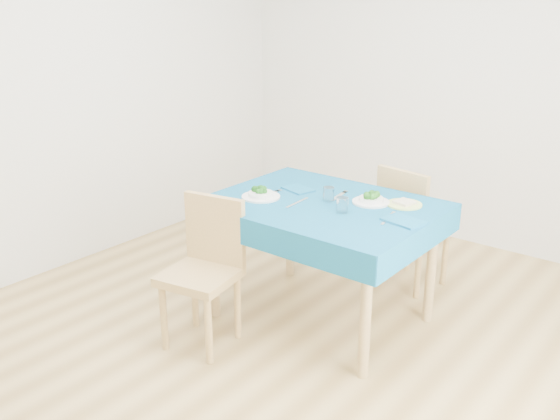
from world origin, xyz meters
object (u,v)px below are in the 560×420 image
Objects in this scene: bowl_near at (261,192)px; bowl_far at (371,198)px; chair_far at (416,218)px; chair_near at (199,268)px; side_plate at (404,204)px; table at (322,262)px.

bowl_near is 1.06× the size of bowl_far.
chair_near is at bearing 77.68° from chair_far.
side_plate is (0.74, 0.41, -0.03)m from bowl_near.
chair_near reaches higher than table.
table is 0.61m from side_plate.
chair_far is 4.45× the size of bowl_far.
bowl_near reaches higher than table.
chair_near reaches higher than bowl_near.
side_plate is at bearing 40.07° from chair_near.
bowl_far is 1.06× the size of side_plate.
chair_far is 4.20× the size of bowl_near.
chair_far is 0.63m from side_plate.
bowl_near is at bearing -155.96° from table.
bowl_far is at bearing 37.39° from table.
bowl_far is at bearing 44.45° from chair_near.
table is 1.32× the size of chair_far.
chair_far is 1.15m from bowl_near.
chair_near is at bearing -91.91° from bowl_near.
chair_near is at bearing -124.84° from bowl_far.
bowl_near is (0.02, 0.52, 0.32)m from chair_near.
bowl_far is (0.59, 0.84, 0.31)m from chair_near.
side_plate is (0.17, 0.09, -0.03)m from bowl_far.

